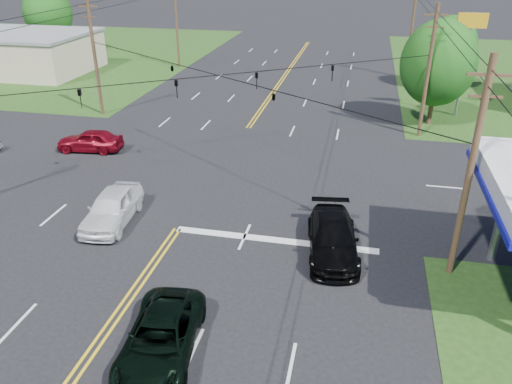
% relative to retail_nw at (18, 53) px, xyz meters
% --- Properties ---
extents(ground, '(280.00, 280.00, 0.00)m').
position_rel_retail_nw_xyz_m(ground, '(30.00, -22.00, -2.00)').
color(ground, black).
rests_on(ground, ground).
extents(grass_nw, '(46.00, 48.00, 0.03)m').
position_rel_retail_nw_xyz_m(grass_nw, '(-5.00, 10.00, -2.00)').
color(grass_nw, '#1D3F14').
rests_on(grass_nw, ground).
extents(stop_bar, '(10.00, 0.50, 0.02)m').
position_rel_retail_nw_xyz_m(stop_bar, '(35.00, -30.00, -2.00)').
color(stop_bar, silver).
rests_on(stop_bar, ground).
extents(retail_nw, '(16.00, 11.00, 4.00)m').
position_rel_retail_nw_xyz_m(retail_nw, '(0.00, 0.00, 0.00)').
color(retail_nw, beige).
rests_on(retail_nw, ground).
extents(pole_se, '(1.60, 0.28, 9.50)m').
position_rel_retail_nw_xyz_m(pole_se, '(43.00, -31.00, 2.92)').
color(pole_se, '#41321B').
rests_on(pole_se, ground).
extents(pole_nw, '(1.60, 0.28, 9.50)m').
position_rel_retail_nw_xyz_m(pole_nw, '(17.00, -13.00, 2.92)').
color(pole_nw, '#41321B').
rests_on(pole_nw, ground).
extents(pole_ne, '(1.60, 0.28, 9.50)m').
position_rel_retail_nw_xyz_m(pole_ne, '(43.00, -13.00, 2.92)').
color(pole_ne, '#41321B').
rests_on(pole_ne, ground).
extents(pole_left_far, '(1.60, 0.28, 10.00)m').
position_rel_retail_nw_xyz_m(pole_left_far, '(17.00, 6.00, 3.17)').
color(pole_left_far, '#41321B').
rests_on(pole_left_far, ground).
extents(pole_right_far, '(1.60, 0.28, 10.00)m').
position_rel_retail_nw_xyz_m(pole_right_far, '(43.00, 6.00, 3.17)').
color(pole_right_far, '#41321B').
rests_on(pole_right_far, ground).
extents(span_wire_signals, '(26.00, 18.00, 1.13)m').
position_rel_retail_nw_xyz_m(span_wire_signals, '(30.00, -22.00, 4.00)').
color(span_wire_signals, black).
rests_on(span_wire_signals, ground).
extents(power_lines, '(26.04, 100.00, 0.64)m').
position_rel_retail_nw_xyz_m(power_lines, '(30.00, -24.00, 6.60)').
color(power_lines, black).
rests_on(power_lines, ground).
extents(tree_right_a, '(5.70, 5.70, 8.18)m').
position_rel_retail_nw_xyz_m(tree_right_a, '(44.00, -10.00, 2.87)').
color(tree_right_a, '#41321B').
rests_on(tree_right_a, ground).
extents(tree_right_b, '(4.94, 4.94, 7.09)m').
position_rel_retail_nw_xyz_m(tree_right_b, '(46.50, 2.00, 2.22)').
color(tree_right_b, '#41321B').
rests_on(tree_right_b, ground).
extents(tree_far_l, '(6.08, 6.08, 8.72)m').
position_rel_retail_nw_xyz_m(tree_far_l, '(-2.00, 10.00, 3.19)').
color(tree_far_l, '#41321B').
rests_on(tree_far_l, ground).
extents(pickup_dkgreen, '(2.97, 5.40, 1.43)m').
position_rel_retail_nw_xyz_m(pickup_dkgreen, '(32.47, -38.28, -1.28)').
color(pickup_dkgreen, black).
rests_on(pickup_dkgreen, ground).
extents(suv_black, '(2.96, 5.74, 1.59)m').
position_rel_retail_nw_xyz_m(suv_black, '(37.81, -30.50, -1.20)').
color(suv_black, black).
rests_on(suv_black, ground).
extents(pickup_white, '(2.43, 5.15, 1.70)m').
position_rel_retail_nw_xyz_m(pickup_white, '(26.50, -30.00, -1.15)').
color(pickup_white, white).
rests_on(pickup_white, ground).
extents(sedan_red, '(4.65, 2.29, 1.52)m').
position_rel_retail_nw_xyz_m(sedan_red, '(20.30, -21.00, -1.24)').
color(sedan_red, maroon).
rests_on(sedan_red, ground).
extents(polesign_ne, '(2.29, 0.40, 8.29)m').
position_rel_retail_nw_xyz_m(polesign_ne, '(46.43, -7.11, 4.49)').
color(polesign_ne, '#A5A5AA').
rests_on(polesign_ne, ground).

